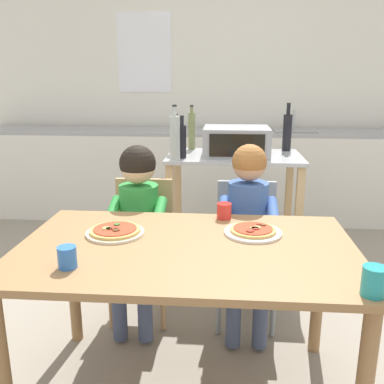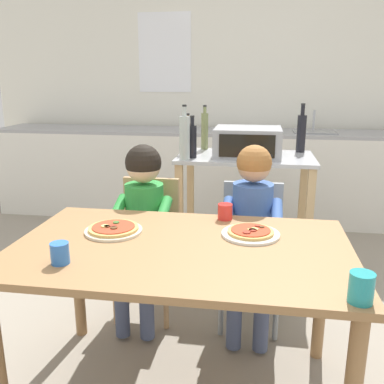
# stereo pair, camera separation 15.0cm
# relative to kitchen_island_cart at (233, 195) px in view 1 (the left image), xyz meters

# --- Properties ---
(ground_plane) EXTENTS (11.80, 11.80, 0.00)m
(ground_plane) POSITION_rel_kitchen_island_cart_xyz_m (-0.22, -0.15, -0.58)
(ground_plane) COLOR gray
(back_wall_tiled) EXTENTS (5.27, 0.13, 2.70)m
(back_wall_tiled) POSITION_rel_kitchen_island_cart_xyz_m (-0.22, 1.68, 0.77)
(back_wall_tiled) COLOR white
(back_wall_tiled) RESTS_ON ground
(kitchen_counter) EXTENTS (4.75, 0.60, 1.09)m
(kitchen_counter) POSITION_rel_kitchen_island_cart_xyz_m (-0.22, 1.27, -0.13)
(kitchen_counter) COLOR silver
(kitchen_counter) RESTS_ON ground
(kitchen_island_cart) EXTENTS (0.94, 0.56, 0.88)m
(kitchen_island_cart) POSITION_rel_kitchen_island_cart_xyz_m (0.00, 0.00, 0.00)
(kitchen_island_cart) COLOR #B7BABF
(kitchen_island_cart) RESTS_ON ground
(toaster_oven) EXTENTS (0.45, 0.38, 0.20)m
(toaster_oven) POSITION_rel_kitchen_island_cart_xyz_m (0.01, -0.02, 0.39)
(toaster_oven) COLOR #999BA0
(toaster_oven) RESTS_ON kitchen_island_cart
(bottle_brown_beer) EXTENTS (0.07, 0.07, 0.35)m
(bottle_brown_beer) POSITION_rel_kitchen_island_cart_xyz_m (0.39, 0.21, 0.44)
(bottle_brown_beer) COLOR black
(bottle_brown_beer) RESTS_ON kitchen_island_cart
(bottle_dark_olive_oil) EXTENTS (0.07, 0.07, 0.28)m
(bottle_dark_olive_oil) POSITION_rel_kitchen_island_cart_xyz_m (-0.42, 0.03, 0.41)
(bottle_dark_olive_oil) COLOR #4C2D14
(bottle_dark_olive_oil) RESTS_ON kitchen_island_cart
(bottle_clear_vinegar) EXTENTS (0.06, 0.06, 0.29)m
(bottle_clear_vinegar) POSITION_rel_kitchen_island_cart_xyz_m (-0.36, -0.14, 0.41)
(bottle_clear_vinegar) COLOR black
(bottle_clear_vinegar) RESTS_ON kitchen_island_cart
(bottle_tall_green_wine) EXTENTS (0.05, 0.05, 0.33)m
(bottle_tall_green_wine) POSITION_rel_kitchen_island_cart_xyz_m (-0.32, 0.23, 0.44)
(bottle_tall_green_wine) COLOR olive
(bottle_tall_green_wine) RESTS_ON kitchen_island_cart
(bottle_slim_sauce) EXTENTS (0.07, 0.07, 0.36)m
(bottle_slim_sauce) POSITION_rel_kitchen_island_cart_xyz_m (-0.39, -0.23, 0.45)
(bottle_slim_sauce) COLOR #ADB7B2
(bottle_slim_sauce) RESTS_ON kitchen_island_cart
(dining_table) EXTENTS (1.41, 0.86, 0.73)m
(dining_table) POSITION_rel_kitchen_island_cart_xyz_m (-0.22, -1.33, 0.06)
(dining_table) COLOR olive
(dining_table) RESTS_ON ground
(dining_chair_left) EXTENTS (0.36, 0.36, 0.81)m
(dining_chair_left) POSITION_rel_kitchen_island_cart_xyz_m (-0.55, -0.64, -0.10)
(dining_chair_left) COLOR tan
(dining_chair_left) RESTS_ON ground
(dining_chair_right) EXTENTS (0.36, 0.36, 0.81)m
(dining_chair_right) POSITION_rel_kitchen_island_cart_xyz_m (0.07, -0.65, -0.10)
(dining_chair_right) COLOR gray
(dining_chair_right) RESTS_ON ground
(child_in_green_shirt) EXTENTS (0.32, 0.42, 1.03)m
(child_in_green_shirt) POSITION_rel_kitchen_island_cart_xyz_m (-0.55, -0.75, 0.10)
(child_in_green_shirt) COLOR #424C6B
(child_in_green_shirt) RESTS_ON ground
(child_in_blue_striped_shirt) EXTENTS (0.32, 0.42, 1.04)m
(child_in_blue_striped_shirt) POSITION_rel_kitchen_island_cart_xyz_m (0.07, -0.77, 0.09)
(child_in_blue_striped_shirt) COLOR #424C6B
(child_in_blue_striped_shirt) RESTS_ON ground
(pizza_plate_cream) EXTENTS (0.26, 0.26, 0.03)m
(pizza_plate_cream) POSITION_rel_kitchen_island_cart_xyz_m (-0.55, -1.23, 0.16)
(pizza_plate_cream) COLOR beige
(pizza_plate_cream) RESTS_ON dining_table
(pizza_plate_white) EXTENTS (0.26, 0.26, 0.03)m
(pizza_plate_white) POSITION_rel_kitchen_island_cart_xyz_m (0.07, -1.17, 0.16)
(pizza_plate_white) COLOR white
(pizza_plate_white) RESTS_ON dining_table
(drinking_cup_red) EXTENTS (0.07, 0.07, 0.08)m
(drinking_cup_red) POSITION_rel_kitchen_island_cart_xyz_m (-0.06, -0.97, 0.19)
(drinking_cup_red) COLOR red
(drinking_cup_red) RESTS_ON dining_table
(drinking_cup_blue) EXTENTS (0.07, 0.07, 0.08)m
(drinking_cup_blue) POSITION_rel_kitchen_island_cart_xyz_m (-0.63, -1.58, 0.19)
(drinking_cup_blue) COLOR blue
(drinking_cup_blue) RESTS_ON dining_table
(drinking_cup_teal) EXTENTS (0.08, 0.08, 0.10)m
(drinking_cup_teal) POSITION_rel_kitchen_island_cart_xyz_m (0.42, -1.70, 0.20)
(drinking_cup_teal) COLOR teal
(drinking_cup_teal) RESTS_ON dining_table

